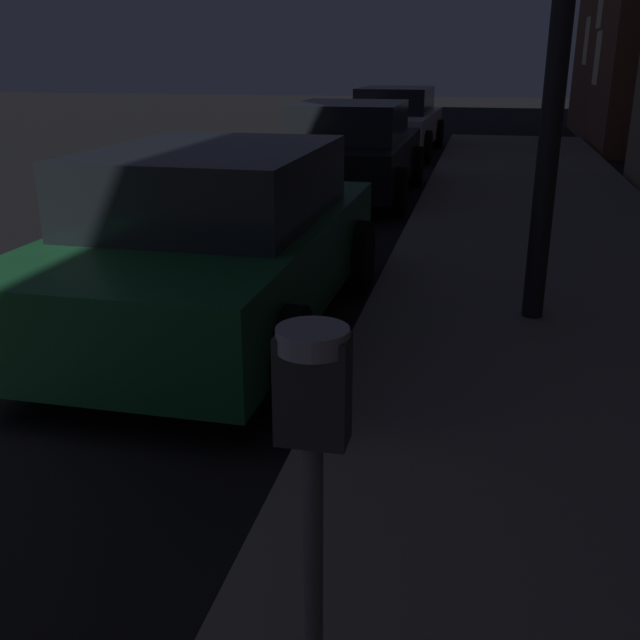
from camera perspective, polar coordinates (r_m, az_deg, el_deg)
parking_meter at (r=1.99m, az=-0.56°, el=-8.98°), size 0.19×0.19×1.28m
car_green at (r=5.88m, az=-8.15°, el=6.09°), size 2.11×4.07×1.43m
car_black at (r=11.62m, az=2.32°, el=12.86°), size 2.01×4.07×1.43m
car_white at (r=17.15m, az=5.75°, el=14.98°), size 2.03×4.51×1.43m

